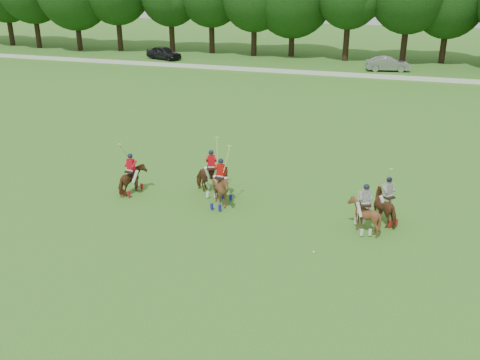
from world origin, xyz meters
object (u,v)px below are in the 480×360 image
(car_left, at_px, (164,53))
(polo_red_c, at_px, (221,189))
(polo_red_a, at_px, (132,180))
(polo_stripe_b, at_px, (364,215))
(car_mid, at_px, (388,64))
(polo_red_b, at_px, (212,178))
(polo_ball, at_px, (314,252))
(polo_stripe_a, at_px, (386,207))

(car_left, distance_m, polo_red_c, 43.56)
(car_left, xyz_separation_m, polo_red_a, (15.61, -38.35, -0.02))
(polo_red_a, height_order, polo_stripe_b, polo_red_a)
(polo_red_c, bearing_deg, car_left, 117.98)
(car_left, height_order, polo_red_a, polo_red_a)
(polo_red_a, xyz_separation_m, polo_stripe_b, (11.63, -0.81, 0.03))
(polo_stripe_b, bearing_deg, polo_red_c, 174.20)
(polo_red_a, bearing_deg, car_mid, 74.00)
(polo_red_b, relative_size, polo_ball, 32.17)
(polo_red_b, height_order, polo_red_c, polo_red_c)
(polo_stripe_a, bearing_deg, polo_ball, -125.46)
(car_mid, xyz_separation_m, polo_red_a, (-11.00, -38.35, 0.00))
(polo_stripe_a, relative_size, polo_ball, 30.64)
(polo_red_c, relative_size, polo_ball, 33.16)
(polo_red_a, xyz_separation_m, polo_red_c, (4.83, -0.12, 0.13))
(polo_red_b, distance_m, polo_stripe_a, 8.68)
(polo_red_a, distance_m, polo_ball, 10.47)
(polo_stripe_a, xyz_separation_m, polo_ball, (-2.64, -3.70, -0.75))
(polo_stripe_a, bearing_deg, polo_red_b, 174.74)
(polo_ball, bearing_deg, polo_stripe_a, 54.54)
(polo_red_c, bearing_deg, car_mid, 80.89)
(polo_red_b, bearing_deg, car_mid, 79.18)
(car_mid, distance_m, polo_stripe_a, 38.03)
(polo_red_b, bearing_deg, polo_red_a, -163.54)
(polo_red_c, bearing_deg, polo_ball, -32.54)
(polo_red_b, xyz_separation_m, polo_stripe_b, (7.74, -1.96, -0.05))
(polo_red_c, height_order, polo_stripe_a, polo_red_c)
(polo_red_a, distance_m, polo_red_c, 4.83)
(car_left, relative_size, polo_red_c, 1.55)
(polo_stripe_a, relative_size, polo_stripe_b, 1.23)
(polo_red_a, height_order, polo_red_b, polo_red_b)
(polo_red_c, bearing_deg, polo_red_a, 178.62)
(polo_stripe_b, xyz_separation_m, polo_ball, (-1.74, -2.54, -0.75))
(car_left, relative_size, polo_ball, 51.43)
(polo_ball, bearing_deg, car_left, 121.44)
(polo_red_c, relative_size, polo_stripe_a, 1.08)
(polo_red_b, xyz_separation_m, polo_stripe_a, (8.64, -0.80, -0.06))
(car_left, xyz_separation_m, polo_ball, (25.50, -41.70, -0.74))
(polo_red_c, height_order, polo_stripe_b, polo_red_c)
(car_mid, relative_size, polo_red_a, 1.72)
(car_mid, xyz_separation_m, polo_stripe_a, (1.53, -38.00, 0.03))
(car_mid, relative_size, polo_stripe_a, 1.68)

